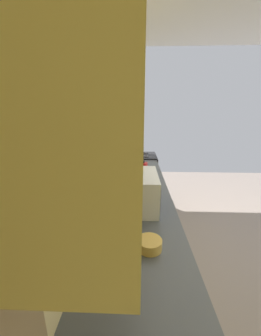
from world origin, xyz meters
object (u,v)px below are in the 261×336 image
bowl (150,244)px  microwave (136,190)px  kettle (143,168)px  oven_range (139,178)px

bowl → microwave: bearing=9.5°
bowl → kettle: size_ratio=0.87×
oven_range → microwave: (-1.94, 0.04, 0.57)m
microwave → kettle: microwave is taller
oven_range → kettle: size_ratio=6.27×
oven_range → microwave: bearing=178.9°
microwave → bowl: size_ratio=3.30×
oven_range → microwave: 2.02m
microwave → kettle: (0.91, -0.09, -0.07)m
oven_range → microwave: microwave is taller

